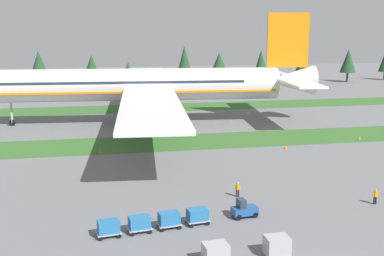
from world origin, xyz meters
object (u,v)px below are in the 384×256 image
Objects in this scene: cargo_dolly_lead at (197,215)px; taxiway_marker_2 at (359,138)px; baggage_tug at (244,210)px; cargo_dolly_second at (169,219)px; ground_crew_marshaller at (238,189)px; cargo_dolly_third at (139,223)px; airliner at (143,84)px; cargo_dolly_fourth at (108,227)px; taxiway_marker_1 at (100,151)px; ground_crew_loader at (375,196)px; uld_container_0 at (277,246)px; uld_container_1 at (216,254)px; taxiway_marker_0 at (286,147)px.

cargo_dolly_lead is 5.27× the size of taxiway_marker_2.
baggage_tug is 7.93m from cargo_dolly_second.
cargo_dolly_third is at bearing -128.29° from ground_crew_marshaller.
cargo_dolly_second is 2.90m from cargo_dolly_third.
airliner reaches higher than baggage_tug.
cargo_dolly_fourth is 30.78m from taxiway_marker_1.
airliner reaches higher than ground_crew_loader.
airliner is at bearing 171.78° from cargo_dolly_lead.
taxiway_marker_1 is (-14.42, 37.16, -0.54)m from uld_container_0.
baggage_tug is 13.73m from cargo_dolly_fourth.
uld_container_1 is (-5.44, -0.50, 0.03)m from uld_container_0.
taxiway_marker_2 is at bearing 52.54° from uld_container_0.
ground_crew_loader is 40.30m from taxiway_marker_1.
ground_crew_marshaller is 27.33m from taxiway_marker_1.
taxiway_marker_2 is at bearing 126.25° from baggage_tug.
taxiway_marker_0 is 1.47× the size of taxiway_marker_2.
ground_crew_loader is 2.97× the size of taxiway_marker_1.
baggage_tug is 1.15× the size of cargo_dolly_fourth.
ground_crew_loader is at bearing 85.79° from cargo_dolly_lead.
taxiway_marker_2 is at bearing 120.70° from cargo_dolly_second.
ground_crew_marshaller is at bearing 114.03° from cargo_dolly_third.
taxiway_marker_0 is 15.51m from taxiway_marker_2.
cargo_dolly_second is at bearing -78.13° from taxiway_marker_1.
ground_crew_loader reaches higher than cargo_dolly_lead.
taxiway_marker_1 is at bearing -171.59° from cargo_dolly_lead.
airliner reaches higher than uld_container_1.
baggage_tug is 8.51m from uld_container_0.
baggage_tug reaches higher than cargo_dolly_second.
taxiway_marker_0 is (19.51, 26.33, -0.58)m from cargo_dolly_lead.
baggage_tug reaches higher than taxiway_marker_0.
taxiway_marker_0 is at bearing -6.18° from taxiway_marker_1.
ground_crew_marshaller is 37.05m from taxiway_marker_2.
airliner reaches higher than cargo_dolly_fourth.
taxiway_marker_1 is at bearing 111.20° from uld_container_0.
ground_crew_marshaller is 14.44m from uld_container_0.
taxiway_marker_1 reaches higher than taxiway_marker_2.
ground_crew_loader is at bearing 86.32° from cargo_dolly_second.
baggage_tug is 4.72× the size of taxiway_marker_1.
cargo_dolly_second is 1.00× the size of cargo_dolly_third.
taxiway_marker_1 is (-8.58, -22.01, -7.42)m from airliner.
cargo_dolly_second reaches higher than taxiway_marker_0.
cargo_dolly_third is 9.21m from uld_container_1.
ground_crew_marshaller is 3.81× the size of taxiway_marker_2.
cargo_dolly_second is at bearing -177.78° from airliner.
cargo_dolly_second is at bearing -129.88° from taxiway_marker_0.
cargo_dolly_fourth is 28.76m from ground_crew_loader.
ground_crew_marshaller is 16.14m from uld_container_1.
ground_crew_loader reaches higher than cargo_dolly_fourth.
airliner is 49.00× the size of ground_crew_marshaller.
taxiway_marker_1 is (-28.65, 3.10, -0.04)m from taxiway_marker_0.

